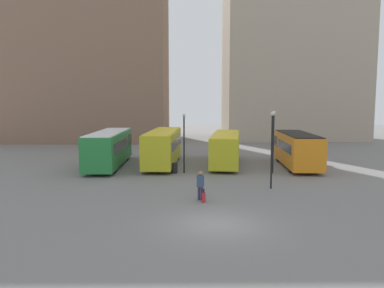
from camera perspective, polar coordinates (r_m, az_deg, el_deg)
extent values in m
plane|color=slate|center=(18.33, 3.77, -12.10)|extent=(160.00, 160.00, 0.00)
cube|color=#7F604C|center=(63.24, -16.36, 14.36)|extent=(26.36, 17.02, 29.82)
cube|color=tan|center=(63.52, 15.11, 15.54)|extent=(21.30, 12.12, 32.40)
cube|color=#237A38|center=(34.86, -12.50, -0.59)|extent=(2.56, 10.71, 2.83)
cube|color=black|center=(39.10, -11.25, 0.69)|extent=(2.56, 1.98, 1.07)
cube|color=black|center=(33.88, -12.84, -0.19)|extent=(2.57, 6.86, 0.85)
cube|color=white|center=(34.72, -12.56, 1.79)|extent=(2.36, 10.50, 0.08)
cylinder|color=black|center=(38.24, -11.48, -1.76)|extent=(2.42, 1.00, 0.99)
cylinder|color=black|center=(31.81, -13.64, -3.44)|extent=(2.42, 1.00, 0.99)
cube|color=gold|center=(34.88, -4.42, -0.41)|extent=(3.11, 10.57, 2.85)
cube|color=black|center=(39.07, -3.64, 0.84)|extent=(2.63, 2.07, 1.08)
cube|color=black|center=(33.91, -4.62, 0.00)|extent=(2.91, 6.82, 0.85)
cube|color=yellow|center=(34.74, -4.44, 1.99)|extent=(2.90, 10.35, 0.08)
cylinder|color=black|center=(38.22, -3.80, -1.61)|extent=(2.44, 1.20, 1.05)
cylinder|color=black|center=(31.87, -5.13, -3.21)|extent=(2.44, 1.20, 1.05)
cube|color=gold|center=(35.17, 5.18, -0.61)|extent=(3.84, 10.46, 2.59)
cube|color=black|center=(39.29, 5.42, 0.59)|extent=(2.71, 2.21, 0.98)
cube|color=black|center=(34.22, 5.13, -0.26)|extent=(3.35, 6.82, 0.78)
cube|color=yellow|center=(35.03, 5.21, 1.55)|extent=(3.62, 10.23, 0.08)
cylinder|color=black|center=(38.45, 5.35, -1.63)|extent=(2.45, 1.29, 0.97)
cylinder|color=black|center=(32.19, 4.95, -3.18)|extent=(2.45, 1.29, 0.97)
cube|color=orange|center=(35.03, 15.70, -0.74)|extent=(3.17, 9.32, 2.70)
cube|color=black|center=(38.65, 14.50, 0.44)|extent=(2.72, 1.86, 1.02)
cube|color=black|center=(34.19, 16.02, -0.35)|extent=(2.98, 6.03, 0.81)
cube|color=black|center=(34.89, 15.77, 1.52)|extent=(2.95, 9.13, 0.08)
cylinder|color=black|center=(37.93, 14.71, -1.90)|extent=(2.53, 1.17, 1.01)
cylinder|color=black|center=(32.45, 16.74, -3.32)|extent=(2.53, 1.17, 1.01)
cylinder|color=#382D4C|center=(22.49, 1.06, -7.53)|extent=(0.18, 0.18, 0.80)
cylinder|color=#382D4C|center=(22.48, 1.50, -7.55)|extent=(0.18, 0.18, 0.80)
cylinder|color=#334766|center=(22.32, 1.28, -5.67)|extent=(0.51, 0.51, 0.70)
sphere|color=#9E7051|center=(22.22, 1.29, -4.46)|extent=(0.26, 0.26, 0.26)
cube|color=#B7232D|center=(22.06, 1.81, -8.12)|extent=(0.23, 0.35, 0.57)
cube|color=black|center=(21.84, 1.79, -7.14)|extent=(0.11, 0.04, 0.26)
cylinder|color=black|center=(31.32, 12.28, 0.06)|extent=(0.12, 0.12, 4.90)
sphere|color=beige|center=(31.15, 12.39, 4.70)|extent=(0.28, 0.28, 0.28)
cylinder|color=black|center=(25.65, 12.05, -1.22)|extent=(0.12, 0.12, 4.97)
sphere|color=beige|center=(25.44, 12.18, 4.53)|extent=(0.28, 0.28, 0.28)
cylinder|color=black|center=(30.68, -1.22, -0.13)|extent=(0.12, 0.12, 4.69)
sphere|color=beige|center=(30.51, -1.23, 4.41)|extent=(0.28, 0.28, 0.28)
cylinder|color=black|center=(30.90, -2.71, -3.68)|extent=(0.52, 0.52, 0.85)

